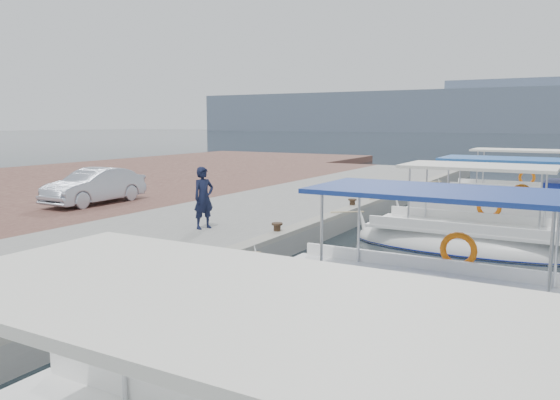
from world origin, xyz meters
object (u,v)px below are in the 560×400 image
object	(u,v)px
fishing_caique_d	(509,224)
fisherman	(204,198)
parked_car	(95,186)
fishing_caique_b	(425,311)
fishing_caique_e	(515,200)
fishing_caique_c	(469,244)

from	to	relation	value
fishing_caique_d	fisherman	bearing A→B (deg)	-135.98
fisherman	parked_car	xyz separation A→B (m)	(-6.11, 1.75, -0.21)
fishing_caique_b	fisherman	bearing A→B (deg)	159.50
fishing_caique_d	parked_car	bearing A→B (deg)	-159.41
fishing_caique_b	fishing_caique_e	distance (m)	15.28
fishing_caique_b	fishing_caique_c	size ratio (longest dim) A/B	1.11
fishing_caique_d	fishing_caique_c	bearing A→B (deg)	-100.27
parked_car	fisherman	bearing A→B (deg)	-16.39
fishing_caique_d	fishing_caique_e	distance (m)	6.21
fishing_caique_c	fishing_caique_e	size ratio (longest dim) A/B	0.97
fishing_caique_c	parked_car	distance (m)	12.50
fishing_caique_d	parked_car	xyz separation A→B (m)	(-12.96, -4.87, 0.93)
fishing_caique_b	fisherman	xyz separation A→B (m)	(-6.61, 2.47, 1.21)
parked_car	fishing_caique_d	bearing A→B (deg)	20.20
fishing_caique_d	fisherman	xyz separation A→B (m)	(-6.85, -6.62, 1.14)
fishing_caique_e	parked_car	bearing A→B (deg)	-138.38
fisherman	fishing_caique_e	bearing A→B (deg)	-7.13
fishing_caique_e	parked_car	size ratio (longest dim) A/B	1.72
fishing_caique_b	fisherman	distance (m)	7.15
parked_car	fishing_caique_e	bearing A→B (deg)	41.22
fishing_caique_e	parked_car	world-z (taller)	fishing_caique_e
fishing_caique_b	fishing_caique_d	distance (m)	9.09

